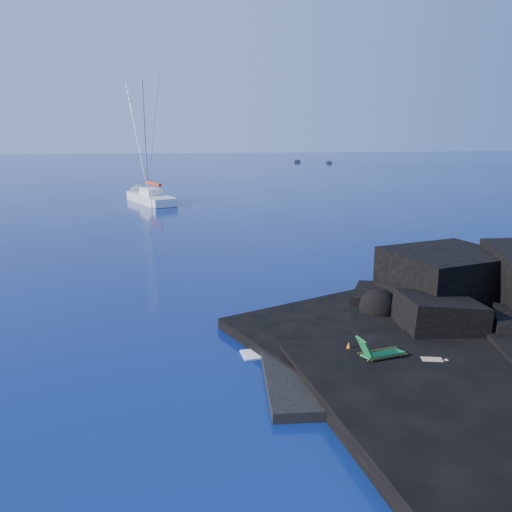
{
  "coord_description": "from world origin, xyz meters",
  "views": [
    {
      "loc": [
        -2.77,
        -14.83,
        8.36
      ],
      "look_at": [
        1.64,
        10.47,
        2.0
      ],
      "focal_mm": 35.0,
      "sensor_mm": 36.0,
      "label": 1
    }
  ],
  "objects_px": {
    "sunbather": "(432,362)",
    "marker_cone": "(349,349)",
    "distant_boat_a": "(297,162)",
    "deck_chair": "(383,348)",
    "distant_boat_b": "(329,163)",
    "sailboat": "(150,202)"
  },
  "relations": [
    {
      "from": "distant_boat_a",
      "to": "distant_boat_b",
      "type": "distance_m",
      "value": 9.78
    },
    {
      "from": "deck_chair",
      "to": "distant_boat_b",
      "type": "relative_size",
      "value": 0.39
    },
    {
      "from": "sailboat",
      "to": "deck_chair",
      "type": "relative_size",
      "value": 8.52
    },
    {
      "from": "marker_cone",
      "to": "sunbather",
      "type": "bearing_deg",
      "value": -28.95
    },
    {
      "from": "sailboat",
      "to": "deck_chair",
      "type": "height_order",
      "value": "sailboat"
    },
    {
      "from": "distant_boat_b",
      "to": "marker_cone",
      "type": "bearing_deg",
      "value": -95.05
    },
    {
      "from": "deck_chair",
      "to": "marker_cone",
      "type": "xyz_separation_m",
      "value": [
        -0.96,
        0.85,
        -0.33
      ]
    },
    {
      "from": "sailboat",
      "to": "sunbather",
      "type": "bearing_deg",
      "value": -98.61
    },
    {
      "from": "sunbather",
      "to": "marker_cone",
      "type": "relative_size",
      "value": 3.71
    },
    {
      "from": "sailboat",
      "to": "sunbather",
      "type": "relative_size",
      "value": 7.61
    },
    {
      "from": "sailboat",
      "to": "sunbather",
      "type": "distance_m",
      "value": 49.16
    },
    {
      "from": "marker_cone",
      "to": "distant_boat_a",
      "type": "height_order",
      "value": "marker_cone"
    },
    {
      "from": "sunbather",
      "to": "distant_boat_b",
      "type": "relative_size",
      "value": 0.43
    },
    {
      "from": "sunbather",
      "to": "marker_cone",
      "type": "distance_m",
      "value": 2.91
    },
    {
      "from": "sunbather",
      "to": "distant_boat_a",
      "type": "relative_size",
      "value": 0.39
    },
    {
      "from": "distant_boat_a",
      "to": "distant_boat_b",
      "type": "relative_size",
      "value": 1.11
    },
    {
      "from": "deck_chair",
      "to": "sunbather",
      "type": "distance_m",
      "value": 1.74
    },
    {
      "from": "sunbather",
      "to": "marker_cone",
      "type": "xyz_separation_m",
      "value": [
        -2.55,
        1.41,
        0.07
      ]
    },
    {
      "from": "sailboat",
      "to": "marker_cone",
      "type": "bearing_deg",
      "value": -101.23
    },
    {
      "from": "deck_chair",
      "to": "marker_cone",
      "type": "distance_m",
      "value": 1.32
    },
    {
      "from": "deck_chair",
      "to": "marker_cone",
      "type": "bearing_deg",
      "value": 128.22
    },
    {
      "from": "distant_boat_a",
      "to": "distant_boat_b",
      "type": "height_order",
      "value": "distant_boat_a"
    }
  ]
}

